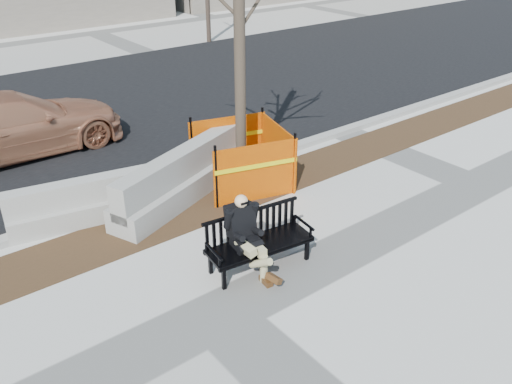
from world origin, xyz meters
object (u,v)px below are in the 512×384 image
(jersey_barrier_left, at_px, (94,219))
(tree_fence, at_px, (242,183))
(seated_man, at_px, (245,269))
(sedan, at_px, (20,153))
(bench, at_px, (260,266))
(jersey_barrier_right, at_px, (183,197))

(jersey_barrier_left, bearing_deg, tree_fence, 1.75)
(seated_man, bearing_deg, sedan, 109.33)
(bench, height_order, seated_man, seated_man)
(bench, distance_m, seated_man, 0.24)
(seated_man, height_order, tree_fence, tree_fence)
(seated_man, bearing_deg, bench, -10.93)
(bench, bearing_deg, tree_fence, 66.62)
(tree_fence, relative_size, jersey_barrier_left, 2.20)
(seated_man, xyz_separation_m, tree_fence, (1.68, 2.34, 0.00))
(jersey_barrier_left, distance_m, jersey_barrier_right, 1.68)
(jersey_barrier_right, bearing_deg, bench, -116.49)
(bench, xyz_separation_m, seated_man, (-0.22, 0.08, 0.00))
(seated_man, relative_size, sedan, 0.26)
(jersey_barrier_left, bearing_deg, bench, -52.52)
(tree_fence, bearing_deg, jersey_barrier_left, 170.63)
(jersey_barrier_left, height_order, jersey_barrier_right, jersey_barrier_right)
(tree_fence, bearing_deg, jersey_barrier_right, 171.18)
(seated_man, xyz_separation_m, sedan, (-1.36, 6.58, 0.00))
(bench, relative_size, jersey_barrier_right, 0.49)
(tree_fence, height_order, jersey_barrier_right, tree_fence)
(bench, height_order, jersey_barrier_left, bench)
(jersey_barrier_left, bearing_deg, jersey_barrier_right, 1.35)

